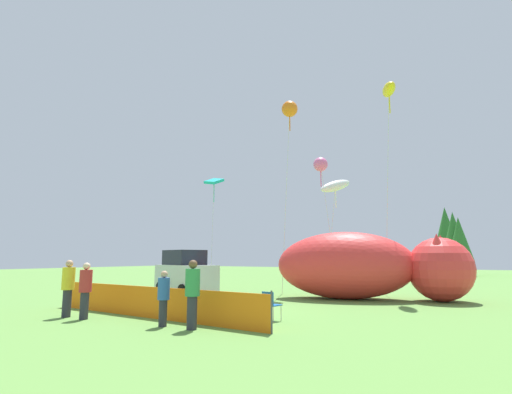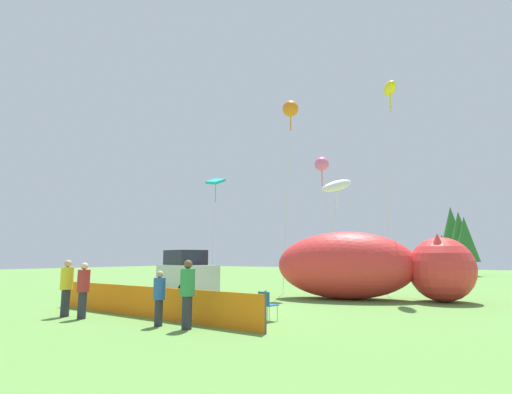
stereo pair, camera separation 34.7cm
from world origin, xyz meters
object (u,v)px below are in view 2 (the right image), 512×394
Objects in this scene: parked_car at (186,273)px; spectator_in_yellow_shirt at (67,285)px; folding_chair at (266,303)px; kite_pink_octopus at (322,165)px; spectator_in_blue_shirt at (83,288)px; spectator_in_green_shirt at (159,296)px; kite_yellow_hero at (390,90)px; inflatable_cat at (367,268)px; kite_orange_flower at (290,109)px; kite_teal_diamond at (215,183)px; spectator_in_red_shirt at (187,291)px; kite_white_ghost at (337,186)px.

parked_car reaches higher than spectator_in_yellow_shirt.
folding_chair is 0.12× the size of kite_pink_octopus.
spectator_in_blue_shirt is 3.12m from spectator_in_green_shirt.
kite_yellow_hero reaches higher than parked_car.
kite_pink_octopus is 0.69× the size of kite_yellow_hero.
inflatable_cat is at bearing 56.51° from spectator_in_yellow_shirt.
kite_pink_octopus is at bearing 61.89° from parked_car.
inflatable_cat is 9.44m from kite_yellow_hero.
kite_pink_octopus is at bearing 21.48° from folding_chair.
spectator_in_green_shirt is at bearing 5.79° from spectator_in_blue_shirt.
inflatable_cat is (0.83, 7.86, 0.91)m from folding_chair.
folding_chair is at bearing -68.23° from kite_orange_flower.
kite_pink_octopus reaches higher than kite_teal_diamond.
kite_teal_diamond is (-3.19, 10.92, 5.50)m from spectator_in_blue_shirt.
kite_orange_flower is at bearing 59.16° from parked_car.
parked_car is at bearing 127.21° from spectator_in_green_shirt.
kite_teal_diamond reaches higher than spectator_in_red_shirt.
parked_car is 9.34m from folding_chair.
folding_chair is 5.95m from spectator_in_blue_shirt.
spectator_in_blue_shirt is 0.96× the size of spectator_in_yellow_shirt.
spectator_in_yellow_shirt is 14.92m from kite_orange_flower.
parked_car is 0.63× the size of kite_white_ghost.
kite_teal_diamond is (-6.76, -2.82, 0.39)m from kite_white_ghost.
spectator_in_yellow_shirt is (-5.03, -0.37, -0.01)m from spectator_in_red_shirt.
spectator_in_green_shirt is at bearing -32.64° from parked_car.
inflatable_cat is at bearing 79.05° from spectator_in_red_shirt.
spectator_in_blue_shirt is 17.27m from kite_yellow_hero.
inflatable_cat reaches higher than spectator_in_blue_shirt.
spectator_in_green_shirt is at bearing -89.82° from kite_pink_octopus.
inflatable_cat is 5.75× the size of spectator_in_green_shirt.
kite_teal_diamond reaches higher than folding_chair.
kite_white_ghost is at bearing 61.71° from kite_pink_octopus.
kite_pink_octopus reaches higher than kite_white_ghost.
spectator_in_red_shirt is 1.01× the size of spectator_in_yellow_shirt.
spectator_in_red_shirt is at bearing 3.37° from spectator_in_green_shirt.
parked_car is 7.95m from spectator_in_yellow_shirt.
spectator_in_yellow_shirt is 0.27× the size of kite_teal_diamond.
inflatable_cat is at bearing -35.95° from kite_pink_octopus.
spectator_in_blue_shirt is (-6.09, -10.59, -0.49)m from inflatable_cat.
folding_chair is at bearing -101.13° from kite_yellow_hero.
kite_yellow_hero is at bearing -21.05° from kite_white_ghost.
spectator_in_red_shirt is (6.68, -7.40, -0.10)m from parked_car.
kite_yellow_hero is (3.05, 11.98, 9.65)m from spectator_in_red_shirt.
spectator_in_green_shirt is 0.14× the size of kite_orange_flower.
spectator_in_red_shirt is at bearing -104.26° from kite_yellow_hero.
kite_orange_flower is at bearing 101.78° from spectator_in_red_shirt.
kite_teal_diamond is 0.90× the size of kite_pink_octopus.
spectator_in_red_shirt is 5.04m from spectator_in_yellow_shirt.
kite_pink_octopus reaches higher than parked_car.
spectator_in_red_shirt reaches higher than spectator_in_yellow_shirt.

